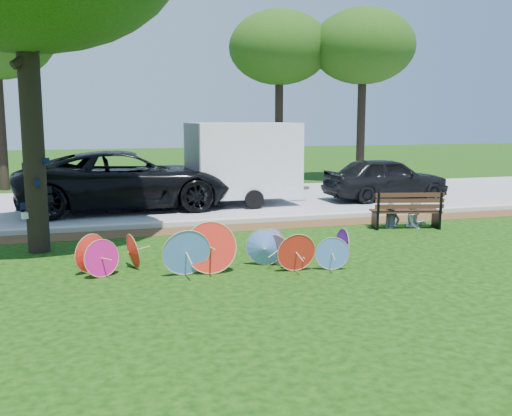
{
  "coord_description": "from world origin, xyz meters",
  "views": [
    {
      "loc": [
        -2.78,
        -9.3,
        2.75
      ],
      "look_at": [
        0.5,
        2.0,
        0.9
      ],
      "focal_mm": 40.0,
      "sensor_mm": 36.0,
      "label": 1
    }
  ],
  "objects_px": {
    "parasol_pile": "(230,250)",
    "park_bench": "(406,210)",
    "black_van": "(127,180)",
    "person_left": "(392,204)",
    "dark_pickup": "(386,179)",
    "person_right": "(417,201)",
    "cargo_trailer": "(243,159)"
  },
  "relations": [
    {
      "from": "black_van",
      "to": "park_bench",
      "type": "xyz_separation_m",
      "value": [
        6.6,
        -4.96,
        -0.44
      ]
    },
    {
      "from": "parasol_pile",
      "to": "park_bench",
      "type": "bearing_deg",
      "value": 27.27
    },
    {
      "from": "black_van",
      "to": "person_right",
      "type": "height_order",
      "value": "black_van"
    },
    {
      "from": "parasol_pile",
      "to": "person_right",
      "type": "distance_m",
      "value": 6.22
    },
    {
      "from": "dark_pickup",
      "to": "cargo_trailer",
      "type": "xyz_separation_m",
      "value": [
        -4.94,
        0.32,
        0.73
      ]
    },
    {
      "from": "person_left",
      "to": "person_right",
      "type": "height_order",
      "value": "person_right"
    },
    {
      "from": "person_right",
      "to": "park_bench",
      "type": "bearing_deg",
      "value": 173.79
    },
    {
      "from": "dark_pickup",
      "to": "cargo_trailer",
      "type": "bearing_deg",
      "value": 83.91
    },
    {
      "from": "parasol_pile",
      "to": "black_van",
      "type": "xyz_separation_m",
      "value": [
        -1.37,
        7.65,
        0.52
      ]
    },
    {
      "from": "black_van",
      "to": "cargo_trailer",
      "type": "bearing_deg",
      "value": -92.41
    },
    {
      "from": "parasol_pile",
      "to": "park_bench",
      "type": "distance_m",
      "value": 5.88
    },
    {
      "from": "cargo_trailer",
      "to": "parasol_pile",
      "type": "bearing_deg",
      "value": -109.71
    },
    {
      "from": "parasol_pile",
      "to": "person_left",
      "type": "distance_m",
      "value": 5.6
    },
    {
      "from": "park_bench",
      "to": "black_van",
      "type": "bearing_deg",
      "value": 156.3
    },
    {
      "from": "park_bench",
      "to": "person_left",
      "type": "relative_size",
      "value": 1.42
    },
    {
      "from": "park_bench",
      "to": "parasol_pile",
      "type": "bearing_deg",
      "value": -139.48
    },
    {
      "from": "black_van",
      "to": "parasol_pile",
      "type": "bearing_deg",
      "value": -172.93
    },
    {
      "from": "black_van",
      "to": "dark_pickup",
      "type": "bearing_deg",
      "value": -94.95
    },
    {
      "from": "park_bench",
      "to": "person_left",
      "type": "bearing_deg",
      "value": -174.87
    },
    {
      "from": "parasol_pile",
      "to": "person_left",
      "type": "height_order",
      "value": "person_left"
    },
    {
      "from": "person_left",
      "to": "person_right",
      "type": "relative_size",
      "value": 0.93
    },
    {
      "from": "cargo_trailer",
      "to": "dark_pickup",
      "type": "bearing_deg",
      "value": -6.82
    },
    {
      "from": "dark_pickup",
      "to": "park_bench",
      "type": "relative_size",
      "value": 2.42
    },
    {
      "from": "cargo_trailer",
      "to": "person_left",
      "type": "distance_m",
      "value": 5.65
    },
    {
      "from": "black_van",
      "to": "person_left",
      "type": "distance_m",
      "value": 7.95
    },
    {
      "from": "cargo_trailer",
      "to": "person_left",
      "type": "relative_size",
      "value": 2.67
    },
    {
      "from": "person_left",
      "to": "parasol_pile",
      "type": "bearing_deg",
      "value": -156.31
    },
    {
      "from": "person_left",
      "to": "dark_pickup",
      "type": "bearing_deg",
      "value": 57.28
    },
    {
      "from": "park_bench",
      "to": "person_right",
      "type": "xyz_separation_m",
      "value": [
        0.35,
        0.05,
        0.21
      ]
    },
    {
      "from": "dark_pickup",
      "to": "person_left",
      "type": "distance_m",
      "value": 5.2
    },
    {
      "from": "person_left",
      "to": "person_right",
      "type": "xyz_separation_m",
      "value": [
        0.7,
        0.0,
        0.05
      ]
    },
    {
      "from": "black_van",
      "to": "park_bench",
      "type": "relative_size",
      "value": 3.65
    }
  ]
}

